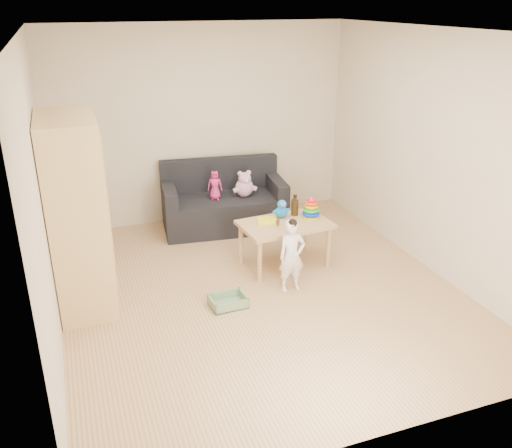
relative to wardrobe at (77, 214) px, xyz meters
name	(u,v)px	position (x,y,z in m)	size (l,w,h in m)	color
room	(260,172)	(1.73, -0.41, 0.36)	(4.50, 4.50, 4.50)	tan
wardrobe	(77,214)	(0.00, 0.00, 0.00)	(0.52, 1.05, 1.89)	#E7BB7F
sofa	(224,212)	(1.86, 1.33, -0.72)	(1.59, 0.79, 0.45)	black
play_table	(285,244)	(2.20, 0.05, -0.68)	(1.00, 0.63, 0.52)	tan
storage_bin	(228,301)	(1.32, -0.61, -0.89)	(0.36, 0.27, 0.11)	gray
toddler	(292,257)	(2.05, -0.51, -0.56)	(0.28, 0.19, 0.76)	white
pink_bear	(244,186)	(2.12, 1.25, -0.35)	(0.26, 0.22, 0.29)	#D9A0C0
doll	(215,185)	(1.73, 1.26, -0.31)	(0.19, 0.13, 0.38)	#DB297C
ring_stacker	(311,210)	(2.54, 0.10, -0.33)	(0.20, 0.20, 0.23)	#C7C70A
brown_bottle	(295,207)	(2.40, 0.22, -0.32)	(0.08, 0.08, 0.25)	black
blue_plush	(281,208)	(2.22, 0.21, -0.31)	(0.18, 0.14, 0.22)	#1C86FF
wooden_figure	(278,222)	(2.09, -0.02, -0.37)	(0.04, 0.03, 0.10)	brown
yellow_book	(267,220)	(2.03, 0.16, -0.41)	(0.22, 0.22, 0.02)	#FFF81A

